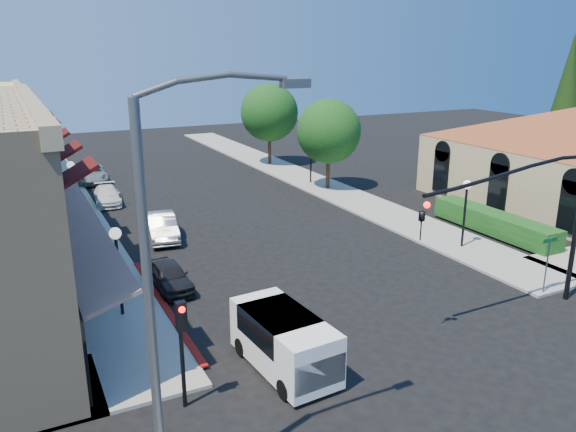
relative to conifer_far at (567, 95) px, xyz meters
name	(u,v)px	position (x,y,z in m)	size (l,w,h in m)	color
ground	(438,364)	(-28.00, -18.00, -6.36)	(120.00, 120.00, 0.00)	black
sidewalk_left	(64,200)	(-36.75, 9.00, -6.30)	(3.50, 50.00, 0.12)	#9A978C
sidewalk_right	(295,175)	(-19.25, 9.00, -6.30)	(3.50, 50.00, 0.12)	#9A978C
curb_red_strip	(164,308)	(-34.90, -10.00, -6.36)	(0.25, 10.00, 0.06)	maroon
hedge	(492,234)	(-16.30, -9.00, -6.36)	(1.40, 8.00, 1.10)	#134313
conifer_far	(567,95)	(0.00, 0.00, 0.00)	(3.20, 3.20, 11.00)	#312113
street_tree_a	(329,131)	(-19.20, 4.00, -2.17)	(4.56, 4.56, 6.48)	#312113
street_tree_b	(269,113)	(-19.20, 14.00, -1.82)	(4.94, 4.94, 7.02)	#312113
signal_mast_arm	(542,209)	(-22.14, -16.50, -2.27)	(8.01, 0.39, 6.00)	black
secondary_signal	(182,335)	(-36.00, -16.59, -4.04)	(0.28, 0.42, 3.32)	black
cobra_streetlight	(166,289)	(-37.15, -20.00, -1.09)	(3.60, 0.25, 9.31)	#595B5E
street_name_sign	(548,256)	(-20.50, -15.80, -4.66)	(0.80, 0.06, 2.50)	#595B5E
lamppost_left_near	(117,249)	(-36.50, -10.00, -3.62)	(0.44, 0.44, 3.57)	black
lamppost_left_far	(72,175)	(-36.50, 4.00, -3.62)	(0.44, 0.44, 3.57)	black
lamppost_right_near	(466,197)	(-19.50, -10.00, -3.62)	(0.44, 0.44, 3.57)	black
lamppost_right_far	(311,148)	(-19.50, 6.00, -3.62)	(0.44, 0.44, 3.57)	black
white_van	(285,339)	(-32.59, -16.04, -5.30)	(2.09, 4.27, 1.84)	white
parked_car_a	(169,276)	(-34.20, -8.26, -5.77)	(1.39, 3.45, 1.18)	black
parked_car_b	(162,227)	(-32.80, -1.61, -5.68)	(1.44, 4.13, 1.36)	#9D9FA2
parked_car_c	(107,195)	(-34.20, 7.00, -5.79)	(1.58, 3.90, 1.13)	white
parked_car_d	(91,174)	(-34.20, 14.00, -5.70)	(2.18, 4.74, 1.32)	#97999C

